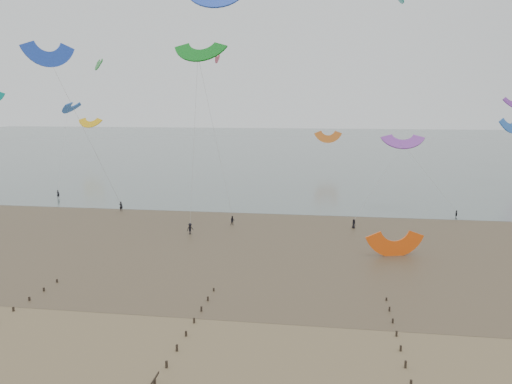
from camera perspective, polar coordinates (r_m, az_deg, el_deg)
ground at (r=45.23m, az=-13.61°, el=-16.22°), size 500.00×500.00×0.00m
sea_and_shore at (r=77.12m, az=-6.92°, el=-4.82°), size 500.00×665.00×0.03m
kitesurfer_lead at (r=95.69m, az=-15.18°, el=-1.59°), size 0.69×0.47×1.84m
kitesurfers at (r=89.20m, az=16.46°, el=-2.55°), size 114.28×29.50×1.80m
grounded_kite at (r=68.56m, az=15.54°, el=-7.05°), size 7.59×6.58×3.57m
kites_airborne at (r=129.53m, az=-4.71°, el=10.43°), size 219.41×123.04×40.49m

